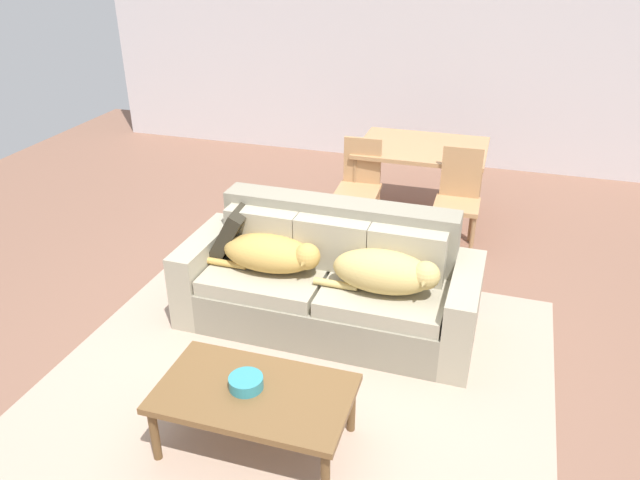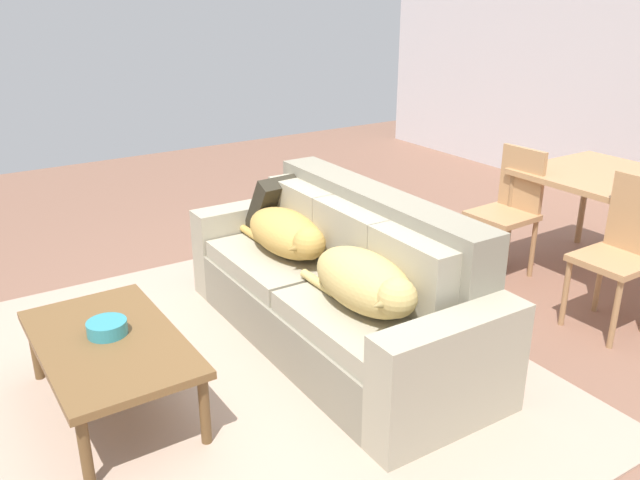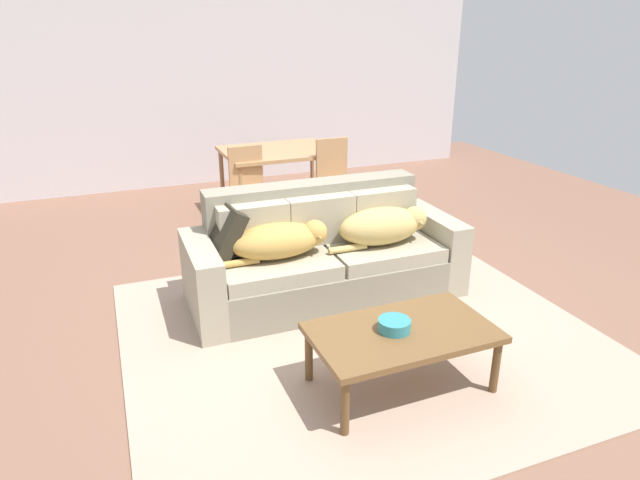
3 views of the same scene
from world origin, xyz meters
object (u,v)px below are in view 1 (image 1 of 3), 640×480
at_px(bowl_on_coffee_table, 246,382).
at_px(couch, 329,282).
at_px(dog_on_left_cushion, 272,254).
at_px(dining_chair_near_left, 360,182).
at_px(throw_pillow_by_left_arm, 233,230).
at_px(dining_table, 422,152).
at_px(dog_on_right_cushion, 386,272).
at_px(dining_chair_near_right, 458,195).
at_px(coffee_table, 254,397).

bearing_deg(bowl_on_coffee_table, couch, 85.78).
bearing_deg(dog_on_left_cushion, couch, 17.29).
xyz_separation_m(dog_on_left_cushion, dining_chair_near_left, (0.24, 1.71, -0.06)).
distance_m(throw_pillow_by_left_arm, dining_table, 2.36).
height_order(couch, dog_on_right_cushion, couch).
xyz_separation_m(bowl_on_coffee_table, dining_chair_near_left, (-0.07, 2.91, 0.08)).
xyz_separation_m(dog_on_left_cushion, dining_table, (0.74, 2.25, 0.11)).
bearing_deg(dog_on_right_cushion, dining_chair_near_right, 79.98).
bearing_deg(dining_chair_near_right, coffee_table, -106.58).
bearing_deg(bowl_on_coffee_table, throw_pillow_by_left_arm, 116.50).
xyz_separation_m(dog_on_right_cushion, throw_pillow_by_left_arm, (-1.24, 0.22, 0.04)).
distance_m(dog_on_right_cushion, coffee_table, 1.30).
xyz_separation_m(dining_table, dining_chair_near_right, (0.43, -0.61, -0.16)).
distance_m(couch, dining_table, 2.18).
xyz_separation_m(couch, dining_table, (0.34, 2.13, 0.35)).
xyz_separation_m(couch, dining_chair_near_left, (-0.16, 1.59, 0.17)).
bearing_deg(bowl_on_coffee_table, dining_chair_near_right, 72.94).
distance_m(throw_pillow_by_left_arm, coffee_table, 1.61).
height_order(throw_pillow_by_left_arm, bowl_on_coffee_table, throw_pillow_by_left_arm).
distance_m(dog_on_left_cushion, dining_chair_near_left, 1.72).
bearing_deg(dog_on_right_cushion, dog_on_left_cushion, 177.64).
bearing_deg(coffee_table, throw_pillow_by_left_arm, 117.94).
xyz_separation_m(dog_on_left_cushion, dog_on_right_cushion, (0.85, -0.05, 0.02)).
height_order(throw_pillow_by_left_arm, dining_table, throw_pillow_by_left_arm).
distance_m(coffee_table, bowl_on_coffee_table, 0.09).
xyz_separation_m(dog_on_right_cushion, bowl_on_coffee_table, (-0.55, -1.16, -0.16)).
bearing_deg(dog_on_left_cushion, throw_pillow_by_left_arm, 156.53).
height_order(dog_on_left_cushion, coffee_table, dog_on_left_cushion).
bearing_deg(coffee_table, dining_table, 83.63).
relative_size(dog_on_left_cushion, dining_table, 0.69).
distance_m(couch, coffee_table, 1.34).
bearing_deg(dining_chair_near_right, couch, -117.57).
xyz_separation_m(bowl_on_coffee_table, dining_chair_near_right, (0.87, 2.84, 0.09)).
relative_size(dog_on_left_cushion, throw_pillow_by_left_arm, 2.08).
height_order(throw_pillow_by_left_arm, dining_chair_near_left, dining_chair_near_left).
bearing_deg(bowl_on_coffee_table, dining_table, 82.77).
bearing_deg(coffee_table, dog_on_right_cushion, 67.00).
xyz_separation_m(dining_chair_near_left, dining_chair_near_right, (0.94, -0.07, 0.01)).
height_order(dog_on_right_cushion, coffee_table, dog_on_right_cushion).
xyz_separation_m(coffee_table, dining_chair_near_left, (-0.12, 2.93, 0.16)).
relative_size(bowl_on_coffee_table, dining_chair_near_right, 0.21).
relative_size(bowl_on_coffee_table, dining_chair_near_left, 0.21).
bearing_deg(bowl_on_coffee_table, dining_chair_near_left, 91.28).
xyz_separation_m(coffee_table, dining_chair_near_right, (0.82, 2.86, 0.17)).
relative_size(coffee_table, dining_chair_near_right, 1.15).
relative_size(throw_pillow_by_left_arm, dining_table, 0.33).
bearing_deg(throw_pillow_by_left_arm, dining_table, 61.43).
bearing_deg(dining_chair_near_right, dog_on_right_cushion, -101.41).
distance_m(dog_on_left_cushion, coffee_table, 1.29).
height_order(dining_table, dining_chair_near_right, dining_chair_near_right).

